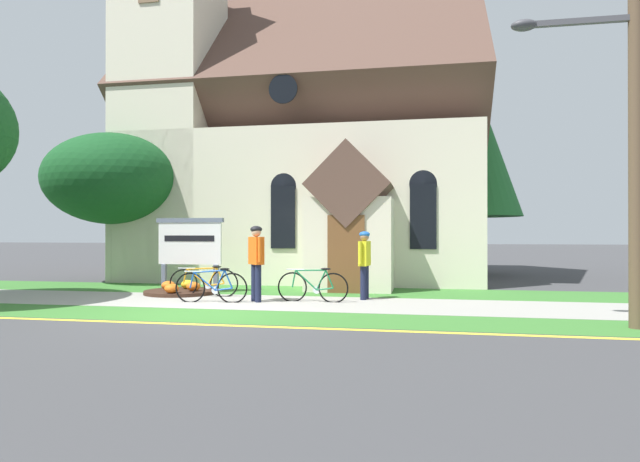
{
  "coord_description": "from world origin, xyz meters",
  "views": [
    {
      "loc": [
        4.42,
        -10.02,
        1.6
      ],
      "look_at": [
        1.62,
        4.8,
        1.67
      ],
      "focal_mm": 30.16,
      "sensor_mm": 36.0,
      "label": 1
    }
  ],
  "objects": [
    {
      "name": "grass_verge",
      "position": [
        0.27,
        -0.13,
        0.0
      ],
      "size": [
        32.0,
        1.68,
        0.01
      ],
      "primitive_type": "cube",
      "color": "#38722D",
      "rests_on": "ground"
    },
    {
      "name": "cyclist_in_yellow_jersey",
      "position": [
        3.06,
        2.98,
        0.97
      ],
      "size": [
        0.29,
        0.7,
        1.66
      ],
      "color": "#191E38",
      "rests_on": "ground"
    },
    {
      "name": "utility_pole",
      "position": [
        7.88,
        -0.12,
        4.25
      ],
      "size": [
        3.12,
        0.28,
        7.66
      ],
      "color": "brown",
      "rests_on": "ground"
    },
    {
      "name": "cyclist_in_red_jersey",
      "position": [
        0.62,
        2.04,
        1.06
      ],
      "size": [
        0.48,
        0.66,
        1.78
      ],
      "color": "#191E38",
      "rests_on": "ground"
    },
    {
      "name": "church_building",
      "position": [
        -0.13,
        10.39,
        4.74
      ],
      "size": [
        12.48,
        11.6,
        13.46
      ],
      "color": "beige",
      "rests_on": "ground"
    },
    {
      "name": "curb_paint_stripe",
      "position": [
        0.27,
        -1.12,
        0.0
      ],
      "size": [
        28.0,
        0.16,
        0.01
      ],
      "primitive_type": "cube",
      "color": "yellow",
      "rests_on": "ground"
    },
    {
      "name": "bicycle_orange",
      "position": [
        -0.99,
        2.79,
        0.37
      ],
      "size": [
        1.74,
        0.29,
        0.81
      ],
      "color": "black",
      "rests_on": "ground"
    },
    {
      "name": "yard_deciduous_tree",
      "position": [
        -5.51,
        6.01,
        3.38
      ],
      "size": [
        4.39,
        4.39,
        4.87
      ],
      "color": "#3D2D1E",
      "rests_on": "ground"
    },
    {
      "name": "bicycle_silver",
      "position": [
        -0.37,
        1.74,
        0.37
      ],
      "size": [
        1.71,
        0.18,
        0.83
      ],
      "color": "black",
      "rests_on": "ground"
    },
    {
      "name": "sidewalk_slab",
      "position": [
        0.27,
        2.02,
        0.01
      ],
      "size": [
        32.0,
        2.63,
        0.01
      ],
      "primitive_type": "cube",
      "color": "#99968E",
      "rests_on": "ground"
    },
    {
      "name": "roadside_conifer",
      "position": [
        6.28,
        11.67,
        5.16
      ],
      "size": [
        3.94,
        3.94,
        8.07
      ],
      "color": "#4C3823",
      "rests_on": "ground"
    },
    {
      "name": "church_lawn",
      "position": [
        0.27,
        4.6,
        0.0
      ],
      "size": [
        24.0,
        2.54,
        0.01
      ],
      "primitive_type": "cube",
      "color": "#38722D",
      "rests_on": "ground"
    },
    {
      "name": "church_sign",
      "position": [
        -1.86,
        3.85,
        1.32
      ],
      "size": [
        1.95,
        0.14,
        2.03
      ],
      "color": "slate",
      "rests_on": "ground"
    },
    {
      "name": "flower_bed",
      "position": [
        -1.85,
        3.25,
        0.09
      ],
      "size": [
        1.9,
        1.9,
        0.34
      ],
      "color": "#382319",
      "rests_on": "ground"
    },
    {
      "name": "ground",
      "position": [
        0.0,
        4.0,
        0.0
      ],
      "size": [
        140.0,
        140.0,
        0.0
      ],
      "primitive_type": "plane",
      "color": "#3D3D3F"
    },
    {
      "name": "bicycle_white",
      "position": [
        1.92,
        2.28,
        0.37
      ],
      "size": [
        1.7,
        0.1,
        0.82
      ],
      "color": "black",
      "rests_on": "ground"
    }
  ]
}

